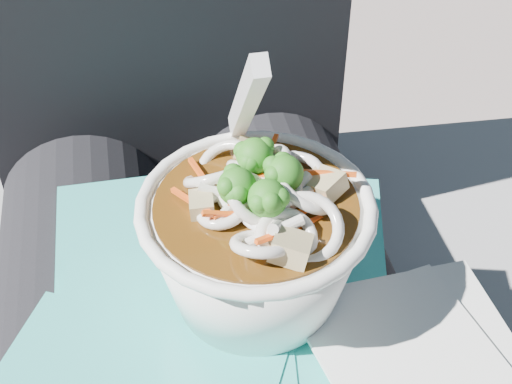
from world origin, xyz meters
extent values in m
cylinder|color=black|center=(0.09, 0.00, 0.52)|extent=(0.16, 0.48, 0.16)
cube|color=teal|center=(-0.04, 0.07, 0.60)|extent=(0.14, 0.18, 0.00)
cube|color=teal|center=(-0.04, -0.01, 0.60)|extent=(0.14, 0.14, 0.00)
cube|color=teal|center=(0.01, -0.03, 0.60)|extent=(0.19, 0.16, 0.00)
cube|color=teal|center=(0.01, -0.04, 0.60)|extent=(0.20, 0.20, 0.00)
cube|color=teal|center=(0.08, 0.05, 0.61)|extent=(0.16, 0.16, 0.00)
cube|color=teal|center=(0.05, -0.06, 0.61)|extent=(0.15, 0.14, 0.00)
cube|color=teal|center=(-0.03, -0.04, 0.61)|extent=(0.19, 0.20, 0.00)
cube|color=white|center=(0.13, -0.08, 0.62)|extent=(0.13, 0.13, 0.00)
cube|color=white|center=(0.12, -0.08, 0.62)|extent=(0.13, 0.13, 0.00)
torus|color=white|center=(0.04, -0.01, 0.70)|extent=(0.15, 0.15, 0.01)
cylinder|color=#432609|center=(0.04, -0.01, 0.70)|extent=(0.13, 0.13, 0.01)
torus|color=silver|center=(0.05, 0.00, 0.71)|extent=(0.05, 0.05, 0.02)
torus|color=silver|center=(0.04, 0.03, 0.70)|extent=(0.05, 0.04, 0.04)
torus|color=silver|center=(0.05, 0.01, 0.70)|extent=(0.05, 0.05, 0.02)
torus|color=silver|center=(0.02, 0.03, 0.70)|extent=(0.05, 0.06, 0.04)
torus|color=silver|center=(0.01, -0.01, 0.71)|extent=(0.05, 0.05, 0.02)
torus|color=silver|center=(0.05, -0.04, 0.70)|extent=(0.06, 0.05, 0.03)
torus|color=silver|center=(0.03, 0.00, 0.71)|extent=(0.05, 0.05, 0.02)
torus|color=silver|center=(0.03, 0.02, 0.70)|extent=(0.07, 0.07, 0.03)
torus|color=silver|center=(0.03, -0.05, 0.71)|extent=(0.05, 0.05, 0.03)
torus|color=silver|center=(0.05, 0.02, 0.71)|extent=(0.04, 0.05, 0.04)
torus|color=silver|center=(0.06, -0.04, 0.71)|extent=(0.05, 0.05, 0.03)
torus|color=silver|center=(0.03, -0.01, 0.71)|extent=(0.05, 0.06, 0.04)
torus|color=silver|center=(0.03, 0.00, 0.71)|extent=(0.06, 0.06, 0.03)
torus|color=silver|center=(0.06, 0.01, 0.70)|extent=(0.05, 0.04, 0.04)
torus|color=silver|center=(0.01, 0.02, 0.70)|extent=(0.06, 0.05, 0.04)
torus|color=silver|center=(0.07, -0.01, 0.71)|extent=(0.05, 0.06, 0.03)
torus|color=silver|center=(0.06, 0.01, 0.71)|extent=(0.06, 0.06, 0.02)
cylinder|color=silver|center=(0.06, -0.01, 0.71)|extent=(0.03, 0.03, 0.02)
cylinder|color=silver|center=(0.01, 0.00, 0.71)|extent=(0.03, 0.02, 0.01)
cylinder|color=silver|center=(0.04, -0.03, 0.71)|extent=(0.02, 0.03, 0.02)
cylinder|color=silver|center=(0.02, -0.01, 0.71)|extent=(0.03, 0.03, 0.01)
cylinder|color=silver|center=(0.04, -0.04, 0.71)|extent=(0.04, 0.01, 0.02)
cylinder|color=silver|center=(0.05, -0.03, 0.71)|extent=(0.02, 0.03, 0.02)
cylinder|color=#71A751|center=(0.05, 0.00, 0.71)|extent=(0.01, 0.01, 0.01)
sphere|color=#1B6116|center=(0.05, 0.00, 0.72)|extent=(0.02, 0.02, 0.02)
sphere|color=#1B6116|center=(0.05, 0.00, 0.72)|extent=(0.01, 0.01, 0.01)
sphere|color=#1B6116|center=(0.05, 0.00, 0.72)|extent=(0.01, 0.01, 0.01)
sphere|color=#1B6116|center=(0.05, 0.00, 0.72)|extent=(0.01, 0.01, 0.01)
sphere|color=#1B6116|center=(0.06, 0.01, 0.72)|extent=(0.01, 0.01, 0.01)
cylinder|color=#71A751|center=(0.04, 0.02, 0.71)|extent=(0.01, 0.01, 0.01)
sphere|color=#1B6116|center=(0.04, 0.02, 0.72)|extent=(0.02, 0.02, 0.02)
sphere|color=#1B6116|center=(0.03, 0.02, 0.72)|extent=(0.01, 0.01, 0.01)
sphere|color=#1B6116|center=(0.05, 0.02, 0.72)|extent=(0.01, 0.01, 0.01)
sphere|color=#1B6116|center=(0.03, 0.01, 0.72)|extent=(0.01, 0.01, 0.01)
sphere|color=#1B6116|center=(0.04, 0.01, 0.72)|extent=(0.01, 0.01, 0.01)
cylinder|color=#71A751|center=(0.02, -0.01, 0.71)|extent=(0.01, 0.01, 0.01)
sphere|color=#1B6116|center=(0.02, -0.01, 0.72)|extent=(0.02, 0.02, 0.02)
sphere|color=#1B6116|center=(0.02, 0.00, 0.72)|extent=(0.01, 0.01, 0.01)
sphere|color=#1B6116|center=(0.02, -0.01, 0.72)|extent=(0.01, 0.01, 0.01)
sphere|color=#1B6116|center=(0.02, -0.02, 0.72)|extent=(0.01, 0.01, 0.01)
sphere|color=#1B6116|center=(0.02, -0.02, 0.72)|extent=(0.01, 0.01, 0.01)
cylinder|color=#71A751|center=(0.04, -0.02, 0.71)|extent=(0.01, 0.01, 0.01)
sphere|color=#1B6116|center=(0.04, -0.02, 0.72)|extent=(0.02, 0.02, 0.02)
sphere|color=#1B6116|center=(0.04, -0.03, 0.72)|extent=(0.01, 0.01, 0.01)
sphere|color=#1B6116|center=(0.05, -0.03, 0.72)|extent=(0.01, 0.01, 0.01)
sphere|color=#1B6116|center=(0.03, -0.03, 0.72)|extent=(0.01, 0.01, 0.01)
sphere|color=#1B6116|center=(0.04, -0.03, 0.72)|extent=(0.01, 0.01, 0.01)
cube|color=#FF5615|center=(0.05, -0.04, 0.71)|extent=(0.05, 0.03, 0.01)
cube|color=#FF5615|center=(0.00, 0.00, 0.71)|extent=(0.03, 0.04, 0.01)
cube|color=#FF5615|center=(0.03, -0.02, 0.71)|extent=(0.03, 0.02, 0.01)
cube|color=#FF5615|center=(0.06, -0.02, 0.70)|extent=(0.04, 0.02, 0.01)
cube|color=#FF5615|center=(0.02, -0.02, 0.70)|extent=(0.05, 0.01, 0.02)
cube|color=#FF5615|center=(0.05, 0.03, 0.71)|extent=(0.02, 0.04, 0.01)
cube|color=#FF5615|center=(0.04, 0.01, 0.71)|extent=(0.05, 0.02, 0.01)
cube|color=#FF5615|center=(0.08, 0.00, 0.71)|extent=(0.05, 0.02, 0.01)
cube|color=#FF5615|center=(0.00, 0.02, 0.70)|extent=(0.01, 0.04, 0.00)
cube|color=#FF5615|center=(0.05, -0.02, 0.70)|extent=(0.01, 0.03, 0.00)
cube|color=#9E8759|center=(0.08, 0.00, 0.71)|extent=(0.03, 0.03, 0.02)
cube|color=#9E8759|center=(0.04, 0.05, 0.70)|extent=(0.03, 0.02, 0.02)
cube|color=#9E8759|center=(0.00, 0.00, 0.70)|extent=(0.02, 0.02, 0.02)
cube|color=#9E8759|center=(0.05, -0.05, 0.71)|extent=(0.03, 0.03, 0.02)
ellipsoid|color=white|center=(0.04, -0.02, 0.70)|extent=(0.03, 0.04, 0.01)
cube|color=white|center=(0.04, 0.03, 0.76)|extent=(0.01, 0.09, 0.11)
camera|label=1|loc=(-0.03, -0.33, 1.01)|focal=50.00mm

